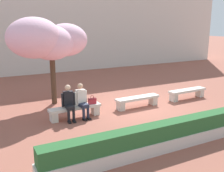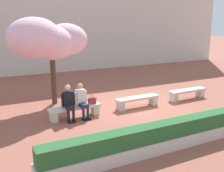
# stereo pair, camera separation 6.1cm
# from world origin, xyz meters

# --- Properties ---
(ground_plane) EXTENTS (100.00, 100.00, 0.00)m
(ground_plane) POSITION_xyz_m (0.00, 0.00, 0.00)
(ground_plane) COLOR #8E5142
(building_facade) EXTENTS (28.00, 4.00, 8.61)m
(building_facade) POSITION_xyz_m (0.00, 11.29, 4.31)
(building_facade) COLOR beige
(building_facade) RESTS_ON ground
(stone_bench_west_end) EXTENTS (1.99, 0.47, 0.45)m
(stone_bench_west_end) POSITION_xyz_m (-2.76, 0.00, 0.31)
(stone_bench_west_end) COLOR beige
(stone_bench_west_end) RESTS_ON ground
(stone_bench_near_west) EXTENTS (1.99, 0.47, 0.45)m
(stone_bench_near_west) POSITION_xyz_m (0.00, 0.00, 0.31)
(stone_bench_near_west) COLOR beige
(stone_bench_near_west) RESTS_ON ground
(stone_bench_center) EXTENTS (1.99, 0.47, 0.45)m
(stone_bench_center) POSITION_xyz_m (2.76, 0.00, 0.31)
(stone_bench_center) COLOR beige
(stone_bench_center) RESTS_ON ground
(person_seated_left) EXTENTS (0.51, 0.70, 1.29)m
(person_seated_left) POSITION_xyz_m (-3.01, -0.05, 0.70)
(person_seated_left) COLOR black
(person_seated_left) RESTS_ON ground
(person_seated_right) EXTENTS (0.51, 0.71, 1.29)m
(person_seated_right) POSITION_xyz_m (-2.51, -0.05, 0.70)
(person_seated_right) COLOR black
(person_seated_right) RESTS_ON ground
(handbag) EXTENTS (0.30, 0.15, 0.34)m
(handbag) POSITION_xyz_m (-2.06, -0.01, 0.58)
(handbag) COLOR #A3232D
(handbag) RESTS_ON stone_bench_west_end
(cherry_tree_main) EXTENTS (3.50, 2.34, 3.71)m
(cherry_tree_main) POSITION_xyz_m (-3.09, 2.14, 2.77)
(cherry_tree_main) COLOR #473323
(cherry_tree_main) RESTS_ON ground
(planter_hedge_foreground) EXTENTS (9.91, 0.50, 0.80)m
(planter_hedge_foreground) POSITION_xyz_m (0.00, -3.54, 0.39)
(planter_hedge_foreground) COLOR beige
(planter_hedge_foreground) RESTS_ON ground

